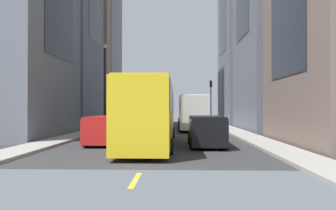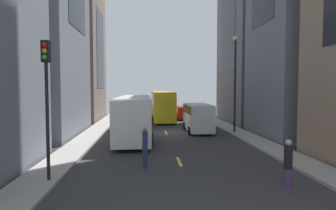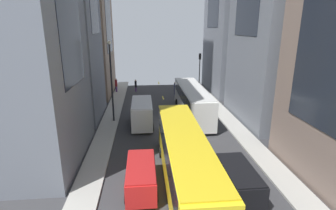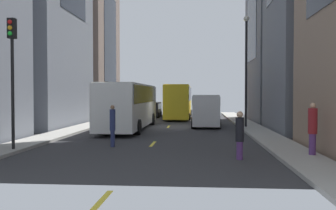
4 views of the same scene
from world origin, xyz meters
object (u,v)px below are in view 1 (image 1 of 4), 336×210
delivery_van_white (133,115)px  streetcar_yellow (152,109)px  car_black_0 (206,129)px  traffic_light_near_corner (211,93)px  pedestrian_waiting_curb (182,116)px  pedestrian_crossing_near (120,114)px  city_bus_white (192,110)px  car_red_1 (106,128)px  pedestrian_walking_far (141,116)px

delivery_van_white → streetcar_yellow: bearing=103.4°
car_black_0 → traffic_light_near_corner: (-3.04, -26.33, 3.22)m
pedestrian_waiting_curb → traffic_light_near_corner: bearing=130.3°
pedestrian_crossing_near → city_bus_white: bearing=35.7°
city_bus_white → car_black_0: (-0.17, 14.83, -1.00)m
city_bus_white → delivery_van_white: (5.72, 2.54, -0.50)m
car_red_1 → pedestrian_waiting_curb: size_ratio=2.15×
delivery_van_white → car_black_0: 13.63m
delivery_van_white → pedestrian_walking_far: size_ratio=2.82×
delivery_van_white → traffic_light_near_corner: 16.86m
delivery_van_white → pedestrian_waiting_curb: (-4.85, -11.99, -0.39)m
streetcar_yellow → pedestrian_walking_far: (3.74, -26.41, -1.09)m
city_bus_white → car_red_1: city_bus_white is taller
car_red_1 → streetcar_yellow: bearing=-180.0°
delivery_van_white → car_red_1: (0.04, 11.30, -0.52)m
car_black_0 → car_red_1: (5.93, -0.99, -0.01)m
pedestrian_waiting_curb → pedestrian_walking_far: 6.67m
car_black_0 → pedestrian_walking_far: (6.93, -27.40, 0.03)m
traffic_light_near_corner → delivery_van_white: bearing=57.6°
delivery_van_white → car_red_1: delivery_van_white is taller
streetcar_yellow → delivery_van_white: bearing=-76.6°
car_red_1 → city_bus_white: bearing=-112.6°
streetcar_yellow → delivery_van_white: size_ratio=2.43×
car_black_0 → pedestrian_walking_far: size_ratio=2.20×
car_red_1 → traffic_light_near_corner: (-8.97, -25.34, 3.23)m
car_red_1 → traffic_light_near_corner: 27.08m
delivery_van_white → pedestrian_waiting_curb: 12.94m
pedestrian_crossing_near → traffic_light_near_corner: bearing=84.3°
streetcar_yellow → pedestrian_waiting_curb: streetcar_yellow is taller
city_bus_white → delivery_van_white: city_bus_white is taller
car_red_1 → pedestrian_walking_far: pedestrian_walking_far is taller
car_black_0 → city_bus_white: bearing=-89.3°
pedestrian_waiting_curb → delivery_van_white: bearing=-8.5°
pedestrian_waiting_curb → traffic_light_near_corner: size_ratio=0.35×
pedestrian_waiting_curb → pedestrian_walking_far: (5.89, -3.13, -0.09)m
streetcar_yellow → pedestrian_crossing_near: bearing=-75.5°
streetcar_yellow → city_bus_white: bearing=-102.3°
delivery_van_white → car_red_1: bearing=89.8°
streetcar_yellow → pedestrian_walking_far: size_ratio=6.86×
pedestrian_waiting_curb → pedestrian_walking_far: size_ratio=1.07×
streetcar_yellow → car_black_0: size_ratio=3.11×
pedestrian_walking_far → traffic_light_near_corner: bearing=-55.3°
delivery_van_white → traffic_light_near_corner: (-8.93, -14.04, 2.71)m
delivery_van_white → pedestrian_walking_far: 15.16m
streetcar_yellow → pedestrian_walking_far: bearing=-81.9°
delivery_van_white → city_bus_white: bearing=-156.0°
car_red_1 → pedestrian_waiting_curb: pedestrian_waiting_curb is taller
pedestrian_waiting_curb → city_bus_white: bearing=18.8°
delivery_van_white → pedestrian_walking_far: (1.04, -15.11, -0.48)m
car_red_1 → pedestrian_crossing_near: 26.23m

